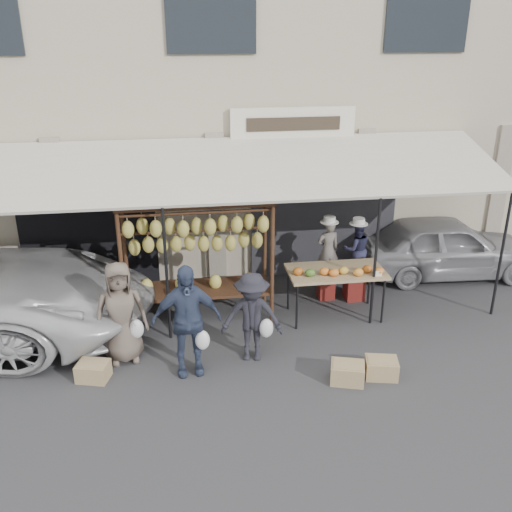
{
  "coord_description": "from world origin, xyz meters",
  "views": [
    {
      "loc": [
        -0.79,
        -7.34,
        4.95
      ],
      "look_at": [
        0.49,
        1.4,
        1.3
      ],
      "focal_mm": 40.0,
      "sensor_mm": 36.0,
      "label": 1
    }
  ],
  "objects_px": {
    "vendor_right": "(357,249)",
    "sedan": "(446,246)",
    "customer_right": "(252,317)",
    "crate_near_b": "(381,368)",
    "banana_rack": "(196,236)",
    "crate_near_a": "(347,373)",
    "vendor_left": "(328,250)",
    "customer_left": "(121,313)",
    "crate_far": "(93,371)",
    "customer_mid": "(187,320)",
    "produce_table": "(337,273)"
  },
  "relations": [
    {
      "from": "vendor_right",
      "to": "sedan",
      "type": "relative_size",
      "value": 0.29
    },
    {
      "from": "customer_right",
      "to": "crate_near_b",
      "type": "height_order",
      "value": "customer_right"
    },
    {
      "from": "crate_near_b",
      "to": "vendor_right",
      "type": "bearing_deg",
      "value": 81.63
    },
    {
      "from": "banana_rack",
      "to": "crate_near_a",
      "type": "bearing_deg",
      "value": -47.85
    },
    {
      "from": "vendor_left",
      "to": "customer_left",
      "type": "distance_m",
      "value": 4.05
    },
    {
      "from": "customer_left",
      "to": "crate_far",
      "type": "xyz_separation_m",
      "value": [
        -0.43,
        -0.5,
        -0.69
      ]
    },
    {
      "from": "vendor_right",
      "to": "crate_far",
      "type": "bearing_deg",
      "value": 24.06
    },
    {
      "from": "customer_left",
      "to": "crate_near_b",
      "type": "bearing_deg",
      "value": -23.65
    },
    {
      "from": "banana_rack",
      "to": "customer_right",
      "type": "bearing_deg",
      "value": -62.6
    },
    {
      "from": "banana_rack",
      "to": "customer_left",
      "type": "relative_size",
      "value": 1.58
    },
    {
      "from": "banana_rack",
      "to": "crate_far",
      "type": "height_order",
      "value": "banana_rack"
    },
    {
      "from": "customer_right",
      "to": "banana_rack",
      "type": "bearing_deg",
      "value": 127.2
    },
    {
      "from": "vendor_left",
      "to": "crate_near_b",
      "type": "xyz_separation_m",
      "value": [
        0.14,
        -2.69,
        -0.85
      ]
    },
    {
      "from": "crate_near_a",
      "to": "vendor_right",
      "type": "bearing_deg",
      "value": 70.69
    },
    {
      "from": "vendor_left",
      "to": "customer_mid",
      "type": "distance_m",
      "value": 3.45
    },
    {
      "from": "crate_near_a",
      "to": "crate_far",
      "type": "bearing_deg",
      "value": 170.76
    },
    {
      "from": "vendor_right",
      "to": "crate_near_b",
      "type": "xyz_separation_m",
      "value": [
        -0.38,
        -2.57,
        -0.88
      ]
    },
    {
      "from": "vendor_right",
      "to": "customer_mid",
      "type": "bearing_deg",
      "value": 32.42
    },
    {
      "from": "customer_left",
      "to": "customer_right",
      "type": "height_order",
      "value": "customer_left"
    },
    {
      "from": "vendor_right",
      "to": "customer_right",
      "type": "bearing_deg",
      "value": 39.42
    },
    {
      "from": "banana_rack",
      "to": "crate_near_a",
      "type": "xyz_separation_m",
      "value": [
        2.05,
        -2.27,
        -1.43
      ]
    },
    {
      "from": "produce_table",
      "to": "crate_far",
      "type": "distance_m",
      "value": 4.36
    },
    {
      "from": "vendor_right",
      "to": "customer_right",
      "type": "xyz_separation_m",
      "value": [
        -2.23,
        -1.8,
        -0.29
      ]
    },
    {
      "from": "customer_mid",
      "to": "crate_far",
      "type": "xyz_separation_m",
      "value": [
        -1.41,
        -0.01,
        -0.74
      ]
    },
    {
      "from": "banana_rack",
      "to": "customer_mid",
      "type": "height_order",
      "value": "banana_rack"
    },
    {
      "from": "crate_near_a",
      "to": "crate_far",
      "type": "distance_m",
      "value": 3.77
    },
    {
      "from": "crate_near_a",
      "to": "crate_near_b",
      "type": "distance_m",
      "value": 0.54
    },
    {
      "from": "customer_right",
      "to": "customer_left",
      "type": "bearing_deg",
      "value": -178.05
    },
    {
      "from": "customer_left",
      "to": "vendor_right",
      "type": "bearing_deg",
      "value": 11.52
    },
    {
      "from": "customer_mid",
      "to": "banana_rack",
      "type": "bearing_deg",
      "value": 77.31
    },
    {
      "from": "produce_table",
      "to": "sedan",
      "type": "height_order",
      "value": "sedan"
    },
    {
      "from": "crate_near_b",
      "to": "crate_far",
      "type": "relative_size",
      "value": 1.04
    },
    {
      "from": "crate_near_a",
      "to": "sedan",
      "type": "bearing_deg",
      "value": 47.82
    },
    {
      "from": "vendor_left",
      "to": "crate_near_a",
      "type": "xyz_separation_m",
      "value": [
        -0.4,
        -2.75,
        -0.85
      ]
    },
    {
      "from": "banana_rack",
      "to": "vendor_right",
      "type": "relative_size",
      "value": 2.43
    },
    {
      "from": "crate_far",
      "to": "sedan",
      "type": "height_order",
      "value": "sedan"
    },
    {
      "from": "crate_near_b",
      "to": "sedan",
      "type": "bearing_deg",
      "value": 52.72
    },
    {
      "from": "customer_left",
      "to": "customer_mid",
      "type": "distance_m",
      "value": 1.1
    },
    {
      "from": "customer_left",
      "to": "vendor_left",
      "type": "bearing_deg",
      "value": 15.65
    },
    {
      "from": "crate_far",
      "to": "customer_right",
      "type": "bearing_deg",
      "value": 5.31
    },
    {
      "from": "produce_table",
      "to": "customer_right",
      "type": "distance_m",
      "value": 2.01
    },
    {
      "from": "customer_right",
      "to": "crate_near_b",
      "type": "relative_size",
      "value": 3.09
    },
    {
      "from": "vendor_left",
      "to": "vendor_right",
      "type": "bearing_deg",
      "value": 161.45
    },
    {
      "from": "vendor_left",
      "to": "crate_far",
      "type": "height_order",
      "value": "vendor_left"
    },
    {
      "from": "crate_near_b",
      "to": "crate_near_a",
      "type": "bearing_deg",
      "value": -174.4
    },
    {
      "from": "vendor_right",
      "to": "banana_rack",
      "type": "bearing_deg",
      "value": 7.43
    },
    {
      "from": "banana_rack",
      "to": "crate_far",
      "type": "distance_m",
      "value": 2.76
    },
    {
      "from": "produce_table",
      "to": "sedan",
      "type": "xyz_separation_m",
      "value": [
        2.78,
        1.5,
        -0.24
      ]
    },
    {
      "from": "customer_mid",
      "to": "sedan",
      "type": "height_order",
      "value": "customer_mid"
    },
    {
      "from": "crate_far",
      "to": "customer_mid",
      "type": "bearing_deg",
      "value": 0.49
    }
  ]
}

